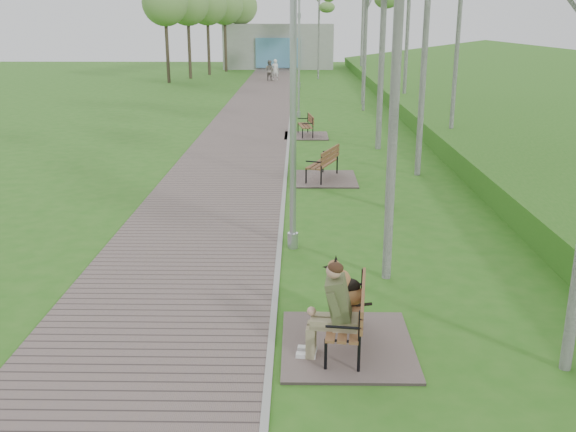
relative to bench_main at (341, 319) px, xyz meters
The scene contains 14 objects.
ground 3.14m from the bench_main, 108.25° to the left, with size 120.00×120.00×0.00m, color #2E6C1A.
walkway 24.61m from the bench_main, 96.36° to the left, with size 3.50×67.00×0.04m, color #715F5C.
kerb 24.48m from the bench_main, 92.28° to the left, with size 0.10×67.00×0.05m, color #999993.
embankment 25.47m from the bench_main, 64.34° to the left, with size 14.00×70.00×1.60m, color #477D28.
building_north 54.00m from the bench_main, 92.63° to the left, with size 10.00×5.20×4.00m.
bench_main is the anchor object (origin of this frame).
bench_second 9.83m from the bench_main, 89.53° to the left, with size 1.88×2.08×1.15m.
bench_third 16.92m from the bench_main, 91.12° to the left, with size 1.69×1.88×1.04m.
lamp_post_near 4.65m from the bench_main, 99.81° to the left, with size 0.21×0.21×5.48m.
lamp_post_second 22.06m from the bench_main, 91.55° to the left, with size 0.18×0.18×4.66m.
lamp_post_third 35.81m from the bench_main, 90.93° to the left, with size 0.23×0.23×5.85m.
lamp_post_far 43.77m from the bench_main, 90.80° to the left, with size 0.17×0.17×4.43m.
pedestrian_near 40.82m from the bench_main, 93.32° to the left, with size 0.57×0.37×1.57m, color white.
pedestrian_far 40.51m from the bench_main, 93.94° to the left, with size 0.74×0.58×1.52m, color gray.
Camera 1 is at (0.37, -10.97, 4.39)m, focal length 40.00 mm.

